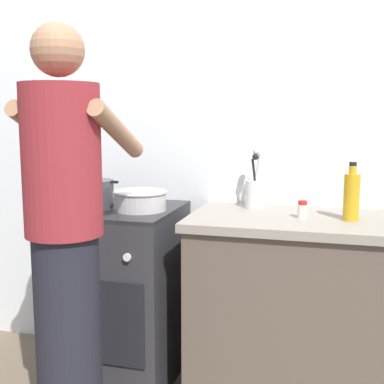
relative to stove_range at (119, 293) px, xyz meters
name	(u,v)px	position (x,y,z in m)	size (l,w,h in m)	color
back_wall	(238,137)	(0.55, 0.35, 0.80)	(3.20, 0.10, 2.50)	silver
countertop	(296,310)	(0.90, 0.00, 0.00)	(1.00, 0.60, 0.90)	brown
stove_range	(119,293)	(0.00, 0.00, 0.00)	(0.60, 0.62, 0.90)	#2D2D33
pot	(93,193)	(-0.14, 0.01, 0.52)	(0.28, 0.21, 0.13)	#38383D
mixing_bowl	(140,200)	(0.14, -0.04, 0.50)	(0.27, 0.27, 0.10)	#B7B7BC
utensil_crock	(255,191)	(0.67, 0.17, 0.54)	(0.10, 0.10, 0.31)	silver
spice_bottle	(302,210)	(0.92, -0.02, 0.49)	(0.04, 0.04, 0.08)	silver
oil_bottle	(351,196)	(1.13, -0.01, 0.56)	(0.07, 0.07, 0.26)	gold
person	(66,244)	(0.04, -0.59, 0.41)	(0.41, 0.50, 1.70)	black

